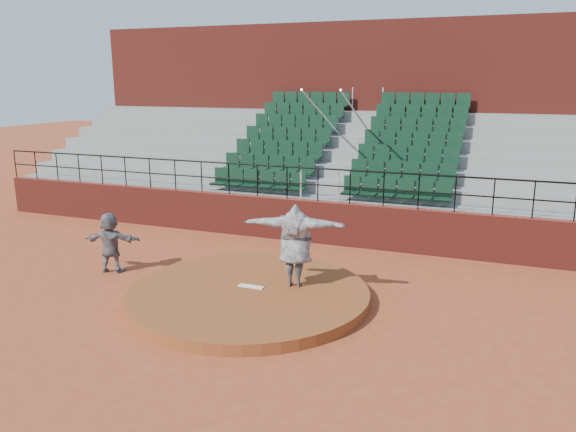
% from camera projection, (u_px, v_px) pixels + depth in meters
% --- Properties ---
extents(ground, '(90.00, 90.00, 0.00)m').
position_uv_depth(ground, '(249.00, 300.00, 12.81)').
color(ground, '#A04324').
rests_on(ground, ground).
extents(pitchers_mound, '(5.50, 5.50, 0.25)m').
position_uv_depth(pitchers_mound, '(248.00, 294.00, 12.78)').
color(pitchers_mound, brown).
rests_on(pitchers_mound, ground).
extents(pitching_rubber, '(0.60, 0.15, 0.03)m').
position_uv_depth(pitching_rubber, '(251.00, 286.00, 12.88)').
color(pitching_rubber, white).
rests_on(pitching_rubber, pitchers_mound).
extents(boundary_wall, '(24.00, 0.30, 1.30)m').
position_uv_depth(boundary_wall, '(317.00, 222.00, 17.18)').
color(boundary_wall, maroon).
rests_on(boundary_wall, ground).
extents(wall_railing, '(24.04, 0.05, 1.03)m').
position_uv_depth(wall_railing, '(318.00, 177.00, 16.86)').
color(wall_railing, black).
rests_on(wall_railing, boundary_wall).
extents(seating_deck, '(24.00, 5.97, 4.63)m').
position_uv_depth(seating_deck, '(349.00, 178.00, 20.30)').
color(seating_deck, gray).
rests_on(seating_deck, ground).
extents(press_box_facade, '(24.00, 3.00, 7.10)m').
position_uv_depth(press_box_facade, '(375.00, 113.00, 23.38)').
color(press_box_facade, maroon).
rests_on(press_box_facade, ground).
extents(pitcher, '(2.44, 1.04, 1.92)m').
position_uv_depth(pitcher, '(295.00, 245.00, 12.79)').
color(pitcher, black).
rests_on(pitcher, pitchers_mound).
extents(fielder, '(1.54, 0.81, 1.59)m').
position_uv_depth(fielder, '(111.00, 242.00, 14.49)').
color(fielder, black).
rests_on(fielder, ground).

